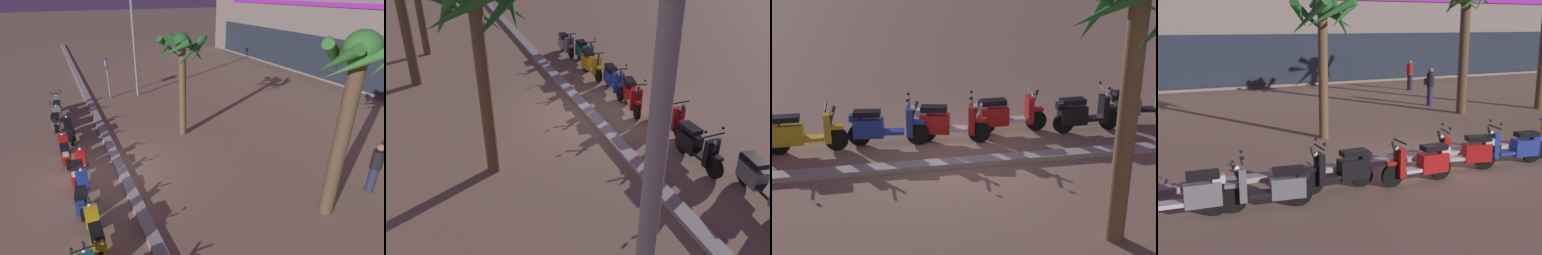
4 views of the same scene
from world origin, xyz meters
The scene contains 9 objects.
ground_plane centered at (0.00, 0.00, 0.00)m, with size 200.00×200.00×0.00m, color #93755B.
curb_strip centered at (0.00, 0.41, 0.06)m, with size 60.00×0.36×0.12m, color #ADA89E.
scooter_grey_last_in_row centered at (-4.88, -1.43, 0.44)m, with size 1.79×0.60×1.17m.
scooter_black_second_in_line centered at (-3.21, -0.99, 0.46)m, with size 1.72×0.56×1.17m.
scooter_red_far_back centered at (-1.36, -1.30, 0.46)m, with size 1.80×0.56×1.04m.
scooter_red_tail_end centered at (0.13, -0.98, 0.46)m, with size 1.74×0.71×1.17m.
scooter_blue_mid_front centered at (1.61, -1.05, 0.45)m, with size 1.85×0.62×1.17m.
scooter_yellow_gap_after_mid centered at (3.40, -0.94, 0.46)m, with size 1.77×0.56×1.04m.
palm_tree_near_sign centered at (-1.84, 3.67, 3.42)m, with size 2.25×2.26×4.42m.
Camera 3 is at (1.96, 10.62, 4.73)m, focal length 50.51 mm.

